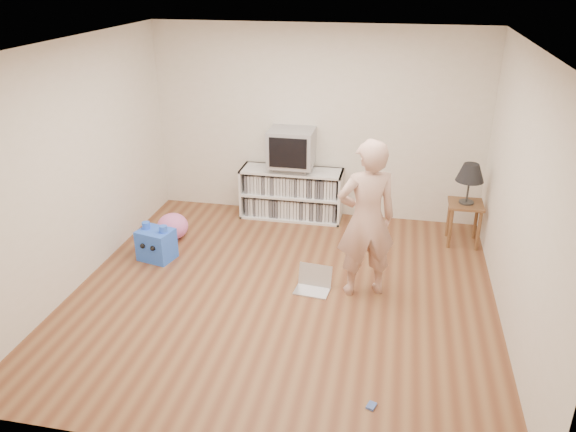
% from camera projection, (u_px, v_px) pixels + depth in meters
% --- Properties ---
extents(ground, '(4.50, 4.50, 0.00)m').
position_uv_depth(ground, '(283.00, 293.00, 6.09)').
color(ground, brown).
rests_on(ground, ground).
extents(walls, '(4.52, 4.52, 2.60)m').
position_uv_depth(walls, '(282.00, 181.00, 5.55)').
color(walls, silver).
rests_on(walls, ground).
extents(ceiling, '(4.50, 4.50, 0.01)m').
position_uv_depth(ceiling, '(281.00, 45.00, 5.02)').
color(ceiling, white).
rests_on(ceiling, walls).
extents(media_unit, '(1.40, 0.45, 0.70)m').
position_uv_depth(media_unit, '(292.00, 193.00, 7.82)').
color(media_unit, white).
rests_on(media_unit, ground).
extents(dvd_deck, '(0.45, 0.35, 0.07)m').
position_uv_depth(dvd_deck, '(292.00, 167.00, 7.65)').
color(dvd_deck, gray).
rests_on(dvd_deck, media_unit).
extents(crt_tv, '(0.60, 0.53, 0.50)m').
position_uv_depth(crt_tv, '(292.00, 147.00, 7.53)').
color(crt_tv, '#97979C').
rests_on(crt_tv, dvd_deck).
extents(side_table, '(0.42, 0.42, 0.55)m').
position_uv_depth(side_table, '(465.00, 213.00, 7.03)').
color(side_table, brown).
rests_on(side_table, ground).
extents(table_lamp, '(0.34, 0.34, 0.52)m').
position_uv_depth(table_lamp, '(470.00, 173.00, 6.81)').
color(table_lamp, '#333333').
rests_on(table_lamp, side_table).
extents(person, '(0.73, 0.61, 1.72)m').
position_uv_depth(person, '(366.00, 220.00, 5.77)').
color(person, '#D5A691').
rests_on(person, ground).
extents(laptop, '(0.40, 0.33, 0.26)m').
position_uv_depth(laptop, '(314.00, 283.00, 6.15)').
color(laptop, silver).
rests_on(laptop, ground).
extents(playing_cards, '(0.09, 0.11, 0.02)m').
position_uv_depth(playing_cards, '(371.00, 406.00, 4.52)').
color(playing_cards, '#4665BC').
rests_on(playing_cards, ground).
extents(plush_blue, '(0.46, 0.40, 0.46)m').
position_uv_depth(plush_blue, '(156.00, 244.00, 6.73)').
color(plush_blue, '#265EFF').
rests_on(plush_blue, ground).
extents(plush_pink, '(0.51, 0.51, 0.34)m').
position_uv_depth(plush_pink, '(173.00, 226.00, 7.25)').
color(plush_pink, pink).
rests_on(plush_pink, ground).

